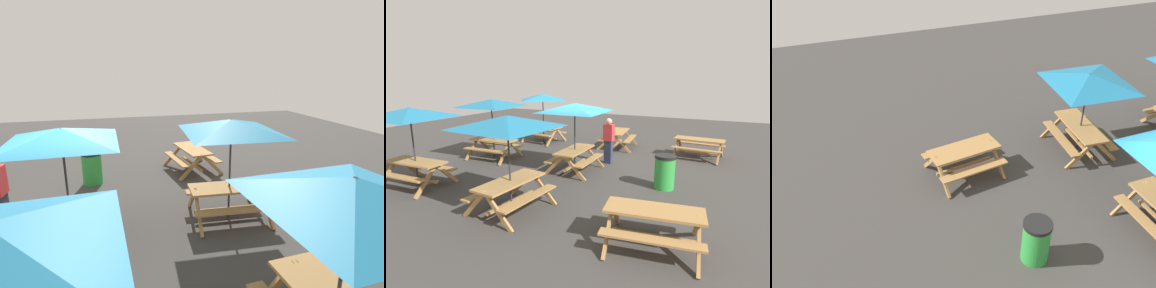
{
  "view_description": "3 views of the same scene",
  "coord_description": "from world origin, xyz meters",
  "views": [
    {
      "loc": [
        5.99,
        1.24,
        3.4
      ],
      "look_at": [
        -3.21,
        3.76,
        0.9
      ],
      "focal_mm": 28.0,
      "sensor_mm": 36.0,
      "label": 1
    },
    {
      "loc": [
        -4.22,
        8.95,
        3.17
      ],
      "look_at": [
        0.17,
        0.12,
        0.9
      ],
      "focal_mm": 28.0,
      "sensor_mm": 36.0,
      "label": 2
    },
    {
      "loc": [
        -6.2,
        -4.51,
        6.91
      ],
      "look_at": [
        -3.21,
        3.76,
        0.9
      ],
      "focal_mm": 40.0,
      "sensor_mm": 36.0,
      "label": 3
    }
  ],
  "objects": [
    {
      "name": "trash_bin_green",
      "position": [
        -2.82,
        0.6,
        0.49
      ],
      "size": [
        0.59,
        0.59,
        0.98
      ],
      "color": "green",
      "rests_on": "ground"
    },
    {
      "name": "picnic_table_5",
      "position": [
        0.16,
        3.71,
        1.99
      ],
      "size": [
        2.82,
        2.82,
        2.34
      ],
      "rotation": [
        0.0,
        0.0,
        1.5
      ],
      "color": "#A87A44",
      "rests_on": "ground"
    },
    {
      "name": "picnic_table_1",
      "position": [
        -3.21,
        3.76,
        0.56
      ],
      "size": [
        1.97,
        1.74,
        0.81
      ],
      "rotation": [
        0.0,
        0.0,
        0.14
      ],
      "color": "#A87A44",
      "rests_on": "ground"
    }
  ]
}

